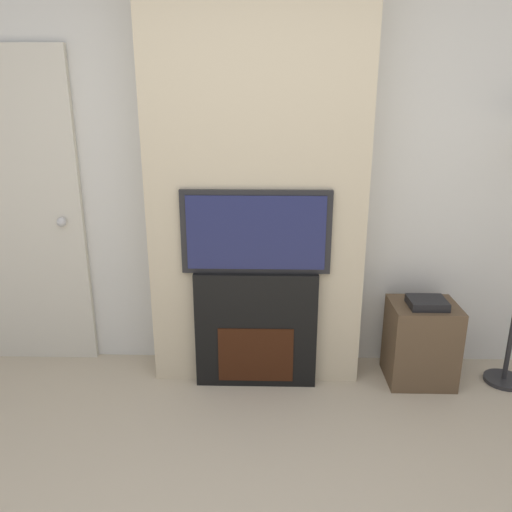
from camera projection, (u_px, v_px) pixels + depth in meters
wall_back at (257, 160)px, 3.10m from camera, size 6.00×0.06×2.70m
chimney_breast at (257, 164)px, 2.92m from camera, size 1.28×0.31×2.70m
fireplace at (256, 328)px, 3.07m from camera, size 0.74×0.15×0.74m
television at (256, 232)px, 2.88m from camera, size 0.87×0.07×0.49m
media_stand at (421, 341)px, 3.12m from camera, size 0.40×0.34×0.57m
entry_door at (18, 214)px, 3.18m from camera, size 0.84×0.09×2.03m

